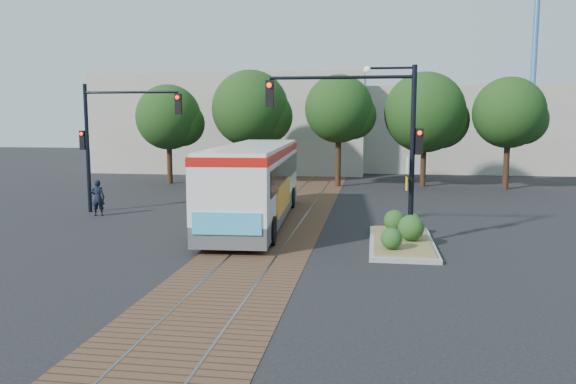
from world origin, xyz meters
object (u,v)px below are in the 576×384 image
traffic_island (402,235)px  signal_pole_main (377,126)px  officer (98,198)px  city_bus (255,179)px  parked_car (233,179)px  signal_pole_left (109,130)px

traffic_island → signal_pole_main: bearing=174.6°
signal_pole_main → officer: size_ratio=3.61×
city_bus → officer: (-7.42, 0.40, -1.01)m
traffic_island → parked_car: parked_car is taller
signal_pole_left → officer: (-0.23, -0.94, -3.03)m
city_bus → officer: size_ratio=7.51×
signal_pole_left → signal_pole_main: bearing=-21.4°
city_bus → signal_pole_left: size_ratio=2.08×
city_bus → officer: 7.50m
officer → parked_car: (3.53, 11.01, -0.25)m
city_bus → signal_pole_main: 6.55m
city_bus → signal_pole_main: size_ratio=2.08×
traffic_island → city_bus: bearing=149.3°
city_bus → parked_car: city_bus is taller
city_bus → signal_pole_main: bearing=-38.0°
city_bus → traffic_island: (6.00, -3.56, -1.51)m
signal_pole_left → city_bus: bearing=-10.5°
traffic_island → signal_pole_main: (-0.96, 0.09, 3.83)m
city_bus → parked_car: bearing=105.4°
signal_pole_main → officer: (-12.46, 3.87, -3.33)m
signal_pole_main → parked_car: bearing=121.0°
parked_car → signal_pole_left: bearing=176.3°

